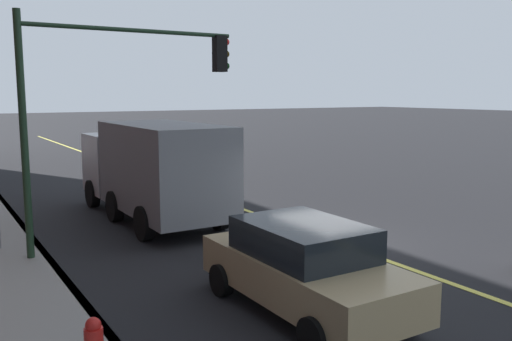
# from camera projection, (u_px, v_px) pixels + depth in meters

# --- Properties ---
(ground) EXTENTS (200.00, 200.00, 0.00)m
(ground) POSITION_uv_depth(u_px,v_px,m) (335.00, 242.00, 13.72)
(ground) COLOR black
(curb_edge) EXTENTS (80.00, 0.16, 0.15)m
(curb_edge) POSITION_uv_depth(u_px,v_px,m) (69.00, 287.00, 10.33)
(curb_edge) COLOR slate
(curb_edge) RESTS_ON ground
(lane_stripe_center) EXTENTS (80.00, 0.16, 0.01)m
(lane_stripe_center) POSITION_uv_depth(u_px,v_px,m) (335.00, 242.00, 13.72)
(lane_stripe_center) COLOR #D8CC4C
(lane_stripe_center) RESTS_ON ground
(car_tan) EXTENTS (4.24, 1.97, 1.55)m
(car_tan) POSITION_uv_depth(u_px,v_px,m) (305.00, 266.00, 9.31)
(car_tan) COLOR tan
(car_tan) RESTS_ON ground
(truck_gray) EXTENTS (7.09, 2.44, 2.88)m
(truck_gray) POSITION_uv_depth(u_px,v_px,m) (153.00, 167.00, 16.04)
(truck_gray) COLOR silver
(truck_gray) RESTS_ON ground
(traffic_light_mast) EXTENTS (0.28, 5.08, 5.46)m
(traffic_light_mast) POSITION_uv_depth(u_px,v_px,m) (115.00, 89.00, 12.50)
(traffic_light_mast) COLOR #1E3823
(traffic_light_mast) RESTS_ON ground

